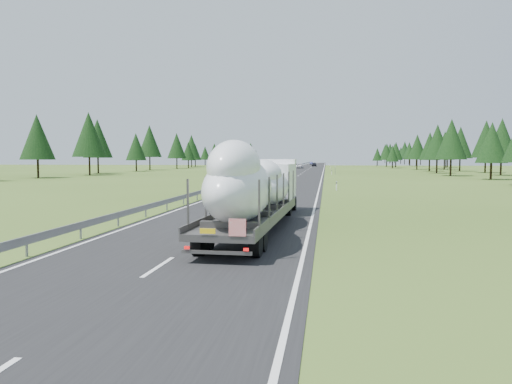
# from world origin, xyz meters

# --- Properties ---
(ground) EXTENTS (400.00, 400.00, 0.00)m
(ground) POSITION_xyz_m (0.00, 0.00, 0.00)
(ground) COLOR #3B541C
(ground) RESTS_ON ground
(road_surface) EXTENTS (10.00, 400.00, 0.02)m
(road_surface) POSITION_xyz_m (0.00, 100.00, 0.01)
(road_surface) COLOR black
(road_surface) RESTS_ON ground
(guardrail) EXTENTS (0.10, 400.00, 0.76)m
(guardrail) POSITION_xyz_m (-5.30, 99.94, 0.60)
(guardrail) COLOR slate
(guardrail) RESTS_ON ground
(marker_posts) EXTENTS (0.13, 350.08, 1.00)m
(marker_posts) POSITION_xyz_m (6.50, 155.00, 0.54)
(marker_posts) COLOR silver
(marker_posts) RESTS_ON ground
(highway_sign) EXTENTS (0.08, 0.90, 2.60)m
(highway_sign) POSITION_xyz_m (7.20, 80.00, 1.81)
(highway_sign) COLOR slate
(highway_sign) RESTS_ON ground
(tree_line_right) EXTENTS (26.87, 353.78, 12.07)m
(tree_line_right) POSITION_xyz_m (39.86, 140.63, 6.76)
(tree_line_right) COLOR black
(tree_line_right) RESTS_ON ground
(tree_line_left) EXTENTS (14.93, 352.85, 12.65)m
(tree_line_left) POSITION_xyz_m (-43.34, 133.20, 7.13)
(tree_line_left) COLOR black
(tree_line_left) RESTS_ON ground
(boat_truck) EXTENTS (3.09, 18.70, 4.26)m
(boat_truck) POSITION_xyz_m (2.06, -0.26, 2.16)
(boat_truck) COLOR white
(boat_truck) RESTS_ON ground
(distant_van) EXTENTS (2.96, 6.10, 1.67)m
(distant_van) POSITION_xyz_m (-3.49, 137.21, 0.84)
(distant_van) COLOR silver
(distant_van) RESTS_ON ground
(distant_car_dark) EXTENTS (1.96, 4.75, 1.61)m
(distant_car_dark) POSITION_xyz_m (0.62, 171.35, 0.81)
(distant_car_dark) COLOR black
(distant_car_dark) RESTS_ON ground
(distant_car_blue) EXTENTS (1.74, 4.18, 1.34)m
(distant_car_blue) POSITION_xyz_m (-2.10, 221.88, 0.67)
(distant_car_blue) COLOR navy
(distant_car_blue) RESTS_ON ground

